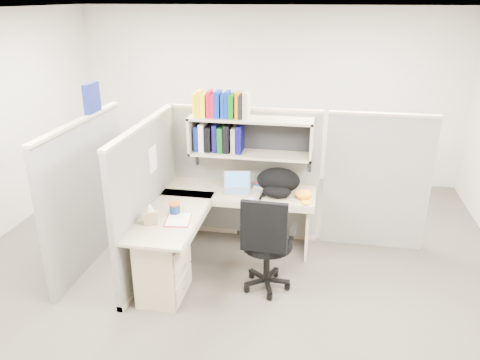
% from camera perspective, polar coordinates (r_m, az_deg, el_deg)
% --- Properties ---
extents(ground, '(6.00, 6.00, 0.00)m').
position_cam_1_polar(ground, '(5.25, -1.17, -11.02)').
color(ground, '#3B352D').
rests_on(ground, ground).
extents(room_shell, '(6.00, 6.00, 6.00)m').
position_cam_1_polar(room_shell, '(4.58, -1.32, 6.29)').
color(room_shell, '#B6B0A4').
rests_on(room_shell, ground).
extents(cubicle, '(3.79, 1.84, 1.95)m').
position_cam_1_polar(cubicle, '(5.31, -4.15, 0.32)').
color(cubicle, slate).
rests_on(cubicle, ground).
extents(desk, '(1.74, 1.75, 0.73)m').
position_cam_1_polar(desk, '(4.88, -6.64, -7.92)').
color(desk, tan).
rests_on(desk, ground).
extents(laptop, '(0.35, 0.35, 0.22)m').
position_cam_1_polar(laptop, '(5.32, -0.37, -0.35)').
color(laptop, '#B0B0B4').
rests_on(laptop, desk).
extents(backpack, '(0.60, 0.53, 0.29)m').
position_cam_1_polar(backpack, '(5.26, 4.62, -0.29)').
color(backpack, black).
rests_on(backpack, desk).
extents(orange_cap, '(0.25, 0.27, 0.10)m').
position_cam_1_polar(orange_cap, '(5.22, 7.79, -1.72)').
color(orange_cap, orange).
rests_on(orange_cap, desk).
extents(snack_canister, '(0.12, 0.12, 0.11)m').
position_cam_1_polar(snack_canister, '(4.87, -7.97, -3.38)').
color(snack_canister, navy).
rests_on(snack_canister, desk).
extents(tissue_box, '(0.17, 0.17, 0.21)m').
position_cam_1_polar(tissue_box, '(4.69, -10.89, -4.00)').
color(tissue_box, '#A17E5B').
rests_on(tissue_box, desk).
extents(mouse, '(0.09, 0.07, 0.03)m').
position_cam_1_polar(mouse, '(5.14, 1.39, -2.31)').
color(mouse, '#9BB3DB').
rests_on(mouse, desk).
extents(paper_cup, '(0.09, 0.09, 0.10)m').
position_cam_1_polar(paper_cup, '(5.57, -0.13, 0.02)').
color(paper_cup, white).
rests_on(paper_cup, desk).
extents(book_stack, '(0.26, 0.30, 0.12)m').
position_cam_1_polar(book_stack, '(5.52, 3.14, -0.10)').
color(book_stack, gray).
rests_on(book_stack, desk).
extents(loose_paper, '(0.27, 0.33, 0.00)m').
position_cam_1_polar(loose_paper, '(4.76, -7.52, -4.76)').
color(loose_paper, silver).
rests_on(loose_paper, desk).
extents(task_chair, '(0.56, 0.52, 1.07)m').
position_cam_1_polar(task_chair, '(4.76, 3.20, -9.45)').
color(task_chair, black).
rests_on(task_chair, ground).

